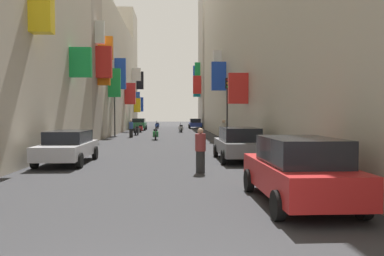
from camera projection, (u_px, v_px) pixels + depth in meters
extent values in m
plane|color=#2D2D30|center=(164.00, 138.00, 33.18)|extent=(140.00, 140.00, 0.00)
cube|color=yellow|center=(42.00, 15.00, 15.25)|extent=(0.89, 0.60, 1.42)
cube|color=green|center=(81.00, 62.00, 21.14)|extent=(1.19, 0.37, 1.65)
cube|color=#9E9384|center=(57.00, 1.00, 28.61)|extent=(6.00, 4.20, 21.15)
cube|color=orange|center=(106.00, 48.00, 29.36)|extent=(1.11, 0.47, 1.75)
cube|color=red|center=(104.00, 62.00, 28.50)|extent=(1.16, 0.54, 2.35)
cube|color=white|center=(100.00, 32.00, 28.15)|extent=(0.67, 0.41, 1.66)
cube|color=orange|center=(104.00, 70.00, 29.11)|extent=(0.92, 0.47, 2.38)
cube|color=#BCB29E|center=(96.00, 75.00, 43.27)|extent=(6.00, 24.89, 13.01)
cube|color=green|center=(114.00, 83.00, 33.91)|extent=(1.08, 0.45, 2.53)
cube|color=red|center=(130.00, 94.00, 45.79)|extent=(1.29, 0.54, 2.55)
cube|color=blue|center=(120.00, 74.00, 37.77)|extent=(1.09, 0.38, 3.04)
cube|color=white|center=(136.00, 74.00, 54.03)|extent=(1.23, 0.40, 1.82)
cube|color=#BCB29E|center=(116.00, 70.00, 58.98)|extent=(6.00, 6.78, 17.72)
cube|color=black|center=(140.00, 80.00, 61.09)|extent=(1.10, 0.49, 2.83)
cube|color=blue|center=(137.00, 101.00, 58.50)|extent=(0.73, 0.38, 2.82)
cube|color=blue|center=(140.00, 104.00, 61.36)|extent=(1.05, 0.40, 2.29)
cube|color=yellow|center=(137.00, 105.00, 56.77)|extent=(0.97, 0.53, 2.10)
cube|color=#BCB29E|center=(275.00, 16.00, 27.09)|extent=(6.00, 47.63, 18.12)
cube|color=blue|center=(219.00, 76.00, 30.57)|extent=(1.16, 0.36, 2.28)
cube|color=white|center=(217.00, 67.00, 33.36)|extent=(0.72, 0.56, 2.82)
cube|color=red|center=(238.00, 88.00, 21.77)|extent=(1.12, 0.45, 1.75)
cube|color=#B2A899|center=(220.00, 61.00, 58.43)|extent=(6.00, 9.47, 20.52)
cube|color=green|center=(197.00, 72.00, 58.52)|extent=(0.82, 0.58, 2.88)
cube|color=#19B2BF|center=(197.00, 92.00, 57.98)|extent=(1.10, 0.37, 1.61)
cube|color=red|center=(197.00, 85.00, 56.66)|extent=(1.20, 0.45, 2.67)
cube|color=blue|center=(196.00, 71.00, 59.33)|extent=(1.04, 0.36, 1.76)
cube|color=#B7B7BC|center=(68.00, 150.00, 15.98)|extent=(1.70, 4.43, 0.56)
cube|color=black|center=(69.00, 137.00, 16.18)|extent=(1.50, 2.48, 0.51)
cylinder|color=black|center=(80.00, 161.00, 14.58)|extent=(0.18, 0.60, 0.60)
cylinder|color=black|center=(34.00, 161.00, 14.49)|extent=(0.18, 0.60, 0.60)
cylinder|color=black|center=(95.00, 153.00, 17.50)|extent=(0.18, 0.60, 0.60)
cylinder|color=black|center=(58.00, 153.00, 17.41)|extent=(0.18, 0.60, 0.60)
cube|color=navy|center=(195.00, 124.00, 54.21)|extent=(1.66, 3.91, 0.55)
cube|color=black|center=(195.00, 121.00, 53.99)|extent=(1.46, 2.19, 0.56)
cylinder|color=black|center=(189.00, 126.00, 55.46)|extent=(0.18, 0.60, 0.60)
cylinder|color=black|center=(200.00, 126.00, 55.55)|extent=(0.18, 0.60, 0.60)
cylinder|color=black|center=(190.00, 127.00, 52.89)|extent=(0.18, 0.60, 0.60)
cylinder|color=black|center=(202.00, 127.00, 52.98)|extent=(0.18, 0.60, 0.60)
cube|color=#236638|center=(139.00, 125.00, 48.75)|extent=(1.72, 4.13, 0.69)
cube|color=black|center=(139.00, 120.00, 48.93)|extent=(1.52, 2.31, 0.52)
cylinder|color=black|center=(145.00, 128.00, 47.45)|extent=(0.18, 0.60, 0.60)
cylinder|color=black|center=(131.00, 128.00, 47.36)|extent=(0.18, 0.60, 0.60)
cylinder|color=black|center=(146.00, 127.00, 50.17)|extent=(0.18, 0.60, 0.60)
cylinder|color=black|center=(133.00, 127.00, 50.08)|extent=(0.18, 0.60, 0.60)
cube|color=slate|center=(238.00, 147.00, 17.14)|extent=(1.73, 4.29, 0.60)
cube|color=black|center=(239.00, 134.00, 16.90)|extent=(1.53, 2.40, 0.58)
cylinder|color=black|center=(216.00, 151.00, 18.51)|extent=(0.18, 0.60, 0.60)
cylinder|color=black|center=(251.00, 150.00, 18.60)|extent=(0.18, 0.60, 0.60)
cylinder|color=black|center=(224.00, 157.00, 15.69)|extent=(0.18, 0.60, 0.60)
cylinder|color=black|center=(265.00, 157.00, 15.78)|extent=(0.18, 0.60, 0.60)
cube|color=#B21E1E|center=(297.00, 177.00, 8.86)|extent=(1.71, 4.24, 0.66)
cube|color=black|center=(301.00, 151.00, 8.62)|extent=(1.50, 2.38, 0.59)
cylinder|color=black|center=(249.00, 180.00, 10.22)|extent=(0.18, 0.60, 0.60)
cylinder|color=black|center=(311.00, 180.00, 10.31)|extent=(0.18, 0.60, 0.60)
cylinder|color=black|center=(278.00, 206.00, 7.43)|extent=(0.18, 0.60, 0.60)
cylinder|color=black|center=(363.00, 204.00, 7.52)|extent=(0.18, 0.60, 0.60)
cube|color=#287F3D|center=(155.00, 134.00, 30.71)|extent=(0.50, 1.11, 0.45)
cube|color=black|center=(155.00, 130.00, 30.90)|extent=(0.35, 0.58, 0.16)
cylinder|color=#4C4C51|center=(156.00, 130.00, 30.15)|extent=(0.08, 0.28, 0.68)
cylinder|color=black|center=(156.00, 137.00, 30.04)|extent=(0.13, 0.49, 0.48)
cylinder|color=black|center=(155.00, 136.00, 31.39)|extent=(0.13, 0.49, 0.48)
cube|color=#2D4CAD|center=(157.00, 125.00, 53.97)|extent=(0.65, 1.26, 0.45)
cube|color=black|center=(157.00, 123.00, 53.74)|extent=(0.42, 0.61, 0.16)
cylinder|color=#4C4C51|center=(156.00, 123.00, 54.53)|extent=(0.11, 0.28, 0.68)
cylinder|color=black|center=(156.00, 127.00, 54.70)|extent=(0.19, 0.49, 0.48)
cylinder|color=black|center=(158.00, 127.00, 53.25)|extent=(0.19, 0.49, 0.48)
cube|color=red|center=(141.00, 128.00, 43.12)|extent=(0.49, 1.17, 0.45)
cube|color=black|center=(141.00, 126.00, 42.90)|extent=(0.34, 0.57, 0.16)
cylinder|color=#4C4C51|center=(141.00, 125.00, 43.68)|extent=(0.07, 0.28, 0.68)
cylinder|color=black|center=(141.00, 130.00, 43.85)|extent=(0.12, 0.48, 0.48)
cylinder|color=black|center=(140.00, 130.00, 42.42)|extent=(0.12, 0.48, 0.48)
cube|color=#ADADB2|center=(181.00, 128.00, 43.12)|extent=(0.55, 1.21, 0.45)
cube|color=black|center=(181.00, 126.00, 42.89)|extent=(0.37, 0.59, 0.16)
cylinder|color=#4C4C51|center=(180.00, 125.00, 43.69)|extent=(0.08, 0.28, 0.68)
cylinder|color=black|center=(180.00, 130.00, 43.85)|extent=(0.14, 0.49, 0.48)
cylinder|color=black|center=(182.00, 130.00, 42.41)|extent=(0.14, 0.49, 0.48)
cube|color=black|center=(137.00, 130.00, 37.50)|extent=(0.52, 1.23, 0.45)
cube|color=black|center=(137.00, 127.00, 37.71)|extent=(0.36, 0.58, 0.16)
cylinder|color=#4C4C51|center=(136.00, 127.00, 36.88)|extent=(0.08, 0.28, 0.68)
cylinder|color=black|center=(135.00, 133.00, 36.75)|extent=(0.13, 0.49, 0.48)
cylinder|color=black|center=(138.00, 132.00, 38.26)|extent=(0.13, 0.49, 0.48)
cylinder|color=black|center=(131.00, 133.00, 33.74)|extent=(0.45, 0.45, 0.77)
cylinder|color=#335199|center=(131.00, 125.00, 33.71)|extent=(0.53, 0.53, 0.61)
sphere|color=tan|center=(131.00, 121.00, 33.70)|extent=(0.21, 0.21, 0.21)
cylinder|color=#292929|center=(200.00, 162.00, 13.50)|extent=(0.45, 0.45, 0.77)
cylinder|color=maroon|center=(200.00, 142.00, 13.48)|extent=(0.54, 0.54, 0.61)
sphere|color=tan|center=(200.00, 131.00, 13.46)|extent=(0.21, 0.21, 0.21)
cylinder|color=#323232|center=(223.00, 139.00, 25.71)|extent=(0.42, 0.42, 0.82)
cylinder|color=#B2AD9E|center=(224.00, 128.00, 25.68)|extent=(0.49, 0.49, 0.65)
sphere|color=tan|center=(224.00, 121.00, 25.66)|extent=(0.22, 0.22, 0.22)
cylinder|color=#2D2D2D|center=(227.00, 116.00, 27.08)|extent=(0.12, 0.12, 3.88)
cube|color=black|center=(227.00, 83.00, 27.00)|extent=(0.26, 0.26, 0.75)
sphere|color=red|center=(228.00, 80.00, 26.85)|extent=(0.14, 0.14, 0.14)
sphere|color=orange|center=(228.00, 83.00, 26.86)|extent=(0.14, 0.14, 0.14)
sphere|color=green|center=(228.00, 87.00, 26.87)|extent=(0.14, 0.14, 0.14)
cylinder|color=#2D2D2D|center=(115.00, 115.00, 35.11)|extent=(0.12, 0.12, 3.90)
cube|color=black|center=(115.00, 90.00, 35.02)|extent=(0.26, 0.26, 0.75)
sphere|color=red|center=(114.00, 87.00, 34.87)|extent=(0.14, 0.14, 0.14)
sphere|color=orange|center=(114.00, 90.00, 34.88)|extent=(0.14, 0.14, 0.14)
sphere|color=green|center=(114.00, 93.00, 34.89)|extent=(0.14, 0.14, 0.14)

